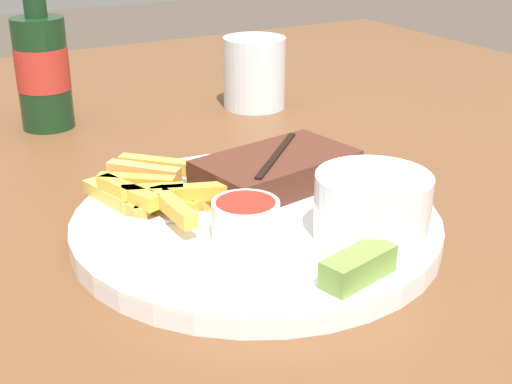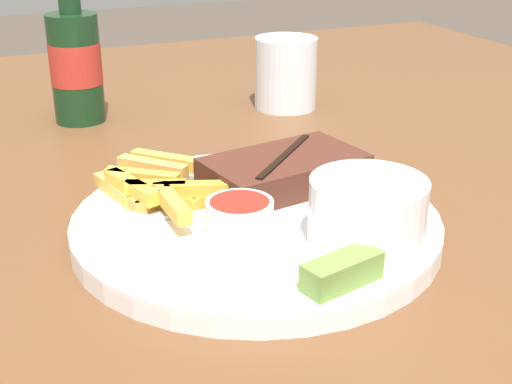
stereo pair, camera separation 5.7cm
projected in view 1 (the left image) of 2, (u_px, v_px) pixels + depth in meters
name	position (u px, v px, depth m)	size (l,w,h in m)	color
dining_table	(256.00, 296.00, 0.61)	(1.43, 1.55, 0.75)	brown
dinner_plate	(256.00, 225.00, 0.58)	(0.30, 0.30, 0.02)	white
steak_portion	(276.00, 170.00, 0.63)	(0.15, 0.10, 0.03)	#472319
fries_pile	(164.00, 191.00, 0.59)	(0.13, 0.15, 0.02)	gold
coleslaw_cup	(372.00, 203.00, 0.53)	(0.09, 0.09, 0.05)	white
dipping_sauce_cup	(246.00, 218.00, 0.53)	(0.05, 0.05, 0.03)	silver
pickle_spear	(358.00, 266.00, 0.48)	(0.06, 0.03, 0.02)	olive
fork_utensil	(159.00, 220.00, 0.57)	(0.13, 0.06, 0.00)	#B7B7BC
beer_bottle	(42.00, 66.00, 0.82)	(0.06, 0.06, 0.21)	#143319
drinking_glass	(254.00, 73.00, 0.91)	(0.08, 0.08, 0.09)	silver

